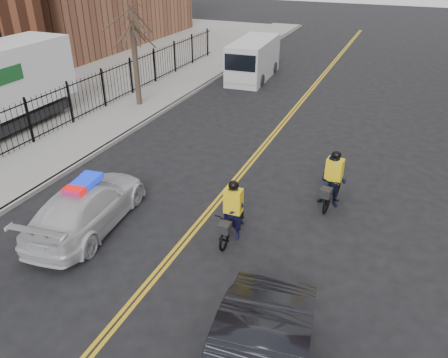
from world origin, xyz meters
TOP-DOWN VIEW (x-y plane):
  - ground at (0.00, 0.00)m, footprint 120.00×120.00m
  - center_line_left at (-0.08, 8.00)m, footprint 0.10×60.00m
  - center_line_right at (0.08, 8.00)m, footprint 0.10×60.00m
  - sidewalk at (-7.50, 8.00)m, footprint 3.00×60.00m
  - curb at (-6.00, 8.00)m, footprint 0.20×60.00m
  - iron_fence at (-9.00, 8.00)m, footprint 0.12×28.00m
  - street_tree at (-7.60, 10.00)m, footprint 3.20×3.20m
  - police_cruiser at (-3.00, 0.06)m, footprint 2.46×4.91m
  - cargo_van at (-3.99, 17.39)m, footprint 2.42×5.69m
  - cyclist_near at (1.21, 1.17)m, footprint 0.72×1.93m
  - cyclist_far at (3.46, 4.08)m, footprint 0.93×1.96m

SIDE VIEW (x-z plane):
  - ground at x=0.00m, z-range 0.00..0.00m
  - center_line_left at x=-0.08m, z-range 0.00..0.01m
  - center_line_right at x=0.08m, z-range 0.00..0.01m
  - sidewalk at x=-7.50m, z-range 0.00..0.15m
  - curb at x=-6.00m, z-range 0.00..0.15m
  - cyclist_near at x=1.21m, z-range -0.28..1.59m
  - police_cruiser at x=-3.00m, z-range -0.07..1.46m
  - cyclist_far at x=3.46m, z-range -0.20..1.73m
  - iron_fence at x=-9.00m, z-range 0.00..2.00m
  - cargo_van at x=-3.99m, z-range -0.03..2.31m
  - street_tree at x=-7.60m, z-range 1.13..5.93m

